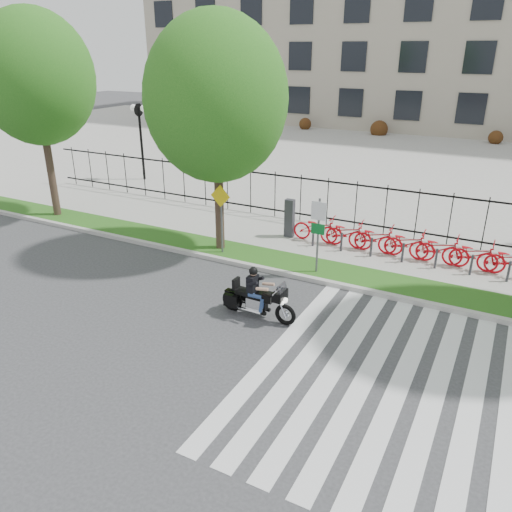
% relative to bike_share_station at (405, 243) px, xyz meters
% --- Properties ---
extents(ground, '(120.00, 120.00, 0.00)m').
position_rel_bike_share_station_xyz_m(ground, '(-3.65, -7.20, -0.68)').
color(ground, '#353537').
rests_on(ground, ground).
extents(curb, '(60.00, 0.20, 0.15)m').
position_rel_bike_share_station_xyz_m(curb, '(-3.65, -3.10, -0.60)').
color(curb, '#ACA9A2').
rests_on(curb, ground).
extents(grass_verge, '(60.00, 1.50, 0.15)m').
position_rel_bike_share_station_xyz_m(grass_verge, '(-3.65, -2.25, -0.60)').
color(grass_verge, '#1F5214').
rests_on(grass_verge, ground).
extents(sidewalk, '(60.00, 3.50, 0.15)m').
position_rel_bike_share_station_xyz_m(sidewalk, '(-3.65, 0.25, -0.60)').
color(sidewalk, '#99978F').
rests_on(sidewalk, ground).
extents(plaza, '(80.00, 34.00, 0.10)m').
position_rel_bike_share_station_xyz_m(plaza, '(-3.65, 17.80, -0.63)').
color(plaza, '#99978F').
rests_on(plaza, ground).
extents(crosswalk_stripes, '(5.70, 8.00, 0.01)m').
position_rel_bike_share_station_xyz_m(crosswalk_stripes, '(1.18, -7.20, -0.67)').
color(crosswalk_stripes, silver).
rests_on(crosswalk_stripes, ground).
extents(iron_fence, '(30.00, 0.06, 2.00)m').
position_rel_bike_share_station_xyz_m(iron_fence, '(-3.65, 2.00, 0.47)').
color(iron_fence, black).
rests_on(iron_fence, sidewalk).
extents(office_building, '(60.00, 21.90, 20.15)m').
position_rel_bike_share_station_xyz_m(office_building, '(-3.65, 37.72, 9.29)').
color(office_building, '#9F9480').
rests_on(office_building, ground).
extents(lamp_post_left, '(1.06, 0.70, 4.25)m').
position_rel_bike_share_station_xyz_m(lamp_post_left, '(-15.65, 4.80, 2.53)').
color(lamp_post_left, black).
rests_on(lamp_post_left, ground).
extents(street_tree_0, '(4.66, 4.66, 8.42)m').
position_rel_bike_share_station_xyz_m(street_tree_0, '(-14.73, -2.25, 5.20)').
color(street_tree_0, '#34251C').
rests_on(street_tree_0, grass_verge).
extents(street_tree_1, '(4.83, 4.83, 8.07)m').
position_rel_bike_share_station_xyz_m(street_tree_1, '(-6.21, -2.25, 4.75)').
color(street_tree_1, '#34251C').
rests_on(street_tree_1, grass_verge).
extents(bike_share_station, '(8.97, 0.89, 1.50)m').
position_rel_bike_share_station_xyz_m(bike_share_station, '(0.00, 0.00, 0.00)').
color(bike_share_station, '#2D2D33').
rests_on(bike_share_station, sidewalk).
extents(sign_pole_regulatory, '(0.50, 0.09, 2.50)m').
position_rel_bike_share_station_xyz_m(sign_pole_regulatory, '(-2.27, -2.62, 1.06)').
color(sign_pole_regulatory, '#59595B').
rests_on(sign_pole_regulatory, grass_verge).
extents(sign_pole_warning, '(0.78, 0.09, 2.49)m').
position_rel_bike_share_station_xyz_m(sign_pole_warning, '(-5.91, -2.62, 1.06)').
color(sign_pole_warning, '#59595B').
rests_on(sign_pole_warning, grass_verge).
extents(motorcycle_rider, '(2.34, 0.69, 1.80)m').
position_rel_bike_share_station_xyz_m(motorcycle_rider, '(-2.71, -5.95, -0.08)').
color(motorcycle_rider, black).
rests_on(motorcycle_rider, ground).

